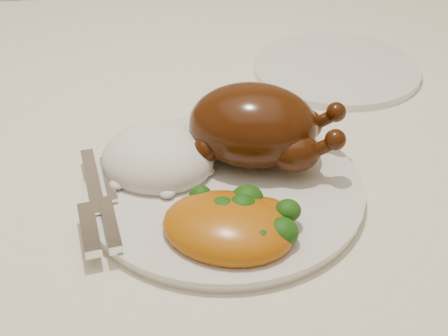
{
  "coord_description": "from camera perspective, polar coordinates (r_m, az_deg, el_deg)",
  "views": [
    {
      "loc": [
        0.02,
        -0.62,
        1.16
      ],
      "look_at": [
        0.09,
        -0.11,
        0.8
      ],
      "focal_mm": 50.0,
      "sensor_mm": 36.0,
      "label": 1
    }
  ],
  "objects": [
    {
      "name": "rice_mound",
      "position": [
        0.66,
        -6.05,
        0.87
      ],
      "size": [
        0.15,
        0.15,
        0.06
      ],
      "rotation": [
        0.0,
        0.0,
        -0.41
      ],
      "color": "white",
      "rests_on": "dinner_plate"
    },
    {
      "name": "roast_chicken",
      "position": [
        0.66,
        3.02,
        3.86
      ],
      "size": [
        0.18,
        0.14,
        0.09
      ],
      "rotation": [
        0.0,
        0.0,
        -0.3
      ],
      "color": "#411907",
      "rests_on": "dinner_plate"
    },
    {
      "name": "mac_and_cheese",
      "position": [
        0.58,
        1.11,
        -5.06
      ],
      "size": [
        0.15,
        0.14,
        0.05
      ],
      "rotation": [
        0.0,
        0.0,
        -0.41
      ],
      "color": "#BF650C",
      "rests_on": "dinner_plate"
    },
    {
      "name": "dinner_plate",
      "position": [
        0.64,
        0.0,
        -1.9
      ],
      "size": [
        0.31,
        0.31,
        0.01
      ],
      "primitive_type": "cylinder",
      "rotation": [
        0.0,
        0.0,
        -0.11
      ],
      "color": "silver",
      "rests_on": "tablecloth"
    },
    {
      "name": "dining_table",
      "position": [
        0.79,
        -7.48,
        -4.12
      ],
      "size": [
        1.6,
        0.9,
        0.76
      ],
      "color": "brown",
      "rests_on": "floor"
    },
    {
      "name": "cutlery",
      "position": [
        0.61,
        -11.28,
        -3.82
      ],
      "size": [
        0.05,
        0.17,
        0.01
      ],
      "rotation": [
        0.0,
        0.0,
        0.15
      ],
      "color": "silver",
      "rests_on": "dinner_plate"
    },
    {
      "name": "side_plate",
      "position": [
        0.9,
        10.22,
        8.97
      ],
      "size": [
        0.31,
        0.31,
        0.01
      ],
      "primitive_type": "cylinder",
      "rotation": [
        0.0,
        0.0,
        0.43
      ],
      "color": "silver",
      "rests_on": "tablecloth"
    },
    {
      "name": "tablecloth",
      "position": [
        0.75,
        -7.89,
        0.24
      ],
      "size": [
        1.73,
        1.03,
        0.18
      ],
      "color": "white",
      "rests_on": "dining_table"
    }
  ]
}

